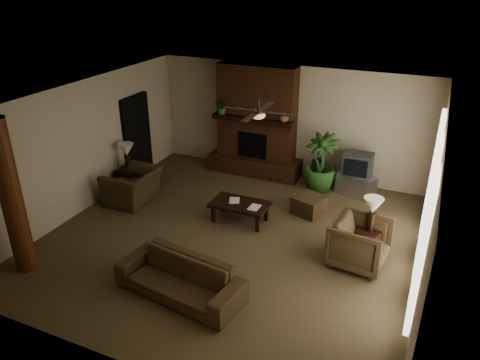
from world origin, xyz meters
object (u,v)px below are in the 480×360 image
at_px(coffee_table, 240,205).
at_px(floor_plant, 320,175).
at_px(log_column, 11,198).
at_px(floor_vase, 319,171).
at_px(armchair_left, 132,181).
at_px(side_table_left, 130,180).
at_px(lamp_left, 127,152).
at_px(lamp_right, 373,208).
at_px(side_table_right, 366,242).
at_px(sofa, 180,273).
at_px(armchair_right, 360,241).
at_px(tv_stand, 356,185).
at_px(ottoman, 309,205).

distance_m(coffee_table, floor_plant, 2.46).
distance_m(log_column, floor_vase, 6.72).
height_order(log_column, armchair_left, log_column).
xyz_separation_m(floor_plant, side_table_left, (-4.16, -1.89, -0.12)).
height_order(log_column, lamp_left, log_column).
height_order(floor_plant, lamp_right, lamp_right).
relative_size(log_column, side_table_right, 5.09).
distance_m(armchair_left, side_table_right, 5.27).
distance_m(sofa, armchair_right, 3.23).
relative_size(armchair_left, armchair_right, 1.19).
relative_size(coffee_table, floor_vase, 1.56).
bearing_deg(armchair_right, floor_vase, 34.10).
distance_m(log_column, side_table_right, 6.29).
bearing_deg(tv_stand, coffee_table, -109.83).
bearing_deg(floor_vase, ottoman, -82.86).
bearing_deg(lamp_right, floor_vase, 122.77).
bearing_deg(floor_vase, coffee_table, -114.85).
relative_size(floor_plant, lamp_left, 2.16).
height_order(lamp_left, side_table_right, lamp_left).
relative_size(floor_vase, side_table_left, 1.40).
height_order(log_column, armchair_right, log_column).
xyz_separation_m(ottoman, tv_stand, (0.76, 1.35, 0.05)).
xyz_separation_m(sofa, armchair_right, (2.51, 2.03, 0.07)).
relative_size(log_column, floor_plant, 2.00).
bearing_deg(floor_vase, lamp_right, -57.23).
xyz_separation_m(log_column, sofa, (2.90, 0.48, -0.98)).
relative_size(floor_plant, side_table_left, 2.55).
height_order(floor_vase, lamp_right, lamp_right).
bearing_deg(side_table_left, armchair_left, -46.48).
height_order(floor_vase, side_table_right, floor_vase).
bearing_deg(floor_vase, floor_plant, -62.96).
relative_size(coffee_table, floor_plant, 0.86).
distance_m(armchair_right, floor_vase, 3.24).
xyz_separation_m(sofa, lamp_left, (-3.10, 2.89, 0.58)).
xyz_separation_m(armchair_left, coffee_table, (2.62, 0.14, -0.13)).
xyz_separation_m(armchair_right, lamp_left, (-5.62, 0.85, 0.51)).
bearing_deg(armchair_left, log_column, -5.63).
height_order(coffee_table, lamp_right, lamp_right).
height_order(armchair_right, lamp_right, lamp_right).
bearing_deg(log_column, sofa, 9.46).
bearing_deg(armchair_left, side_table_right, 87.82).
bearing_deg(side_table_left, side_table_right, -4.97).
bearing_deg(side_table_left, lamp_right, -5.01).
xyz_separation_m(armchair_left, floor_vase, (3.69, 2.45, -0.08)).
height_order(armchair_left, lamp_right, lamp_right).
xyz_separation_m(armchair_left, ottoman, (3.86, 1.07, -0.31)).
distance_m(ottoman, floor_plant, 1.27).
bearing_deg(lamp_left, tv_stand, 21.52).
relative_size(log_column, lamp_left, 4.31).
bearing_deg(ottoman, side_table_left, -171.52).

